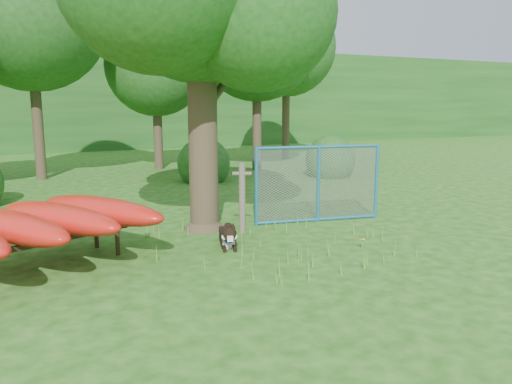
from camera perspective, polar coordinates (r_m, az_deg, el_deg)
name	(u,v)px	position (r m, az deg, el deg)	size (l,w,h in m)	color
ground	(277,263)	(8.42, 2.37, -8.11)	(80.00, 80.00, 0.00)	#1B5010
wooden_post	(242,196)	(10.20, -1.60, -0.44)	(0.39, 0.22, 1.45)	brown
kayak_rack	(35,222)	(8.67, -23.90, -3.15)	(4.18, 3.77, 1.01)	black
husky_dog	(228,236)	(9.35, -3.21, -5.09)	(0.57, 1.12, 0.52)	black
fence_section	(318,184)	(11.22, 7.13, 0.95)	(2.92, 0.62, 2.88)	teal
wildflower_clump	(363,240)	(9.36, 12.10, -5.42)	(0.09, 0.09, 0.20)	#5B9731
bg_tree_b	(29,13)	(19.29, -24.47, 18.08)	(5.20, 5.20, 8.22)	#392D1F
bg_tree_c	(156,66)	(20.78, -11.39, 13.94)	(4.00, 4.00, 6.12)	#392D1F
bg_tree_d	(257,40)	(20.22, 0.11, 17.03)	(4.80, 4.80, 7.50)	#392D1F
bg_tree_e	(286,47)	(24.27, 3.51, 16.19)	(4.60, 4.60, 7.55)	#392D1F
shrub_right	(330,177)	(18.42, 8.42, 1.74)	(1.80, 1.80, 1.80)	#1A4D19
shrub_mid	(204,181)	(17.26, -5.95, 1.24)	(1.80, 1.80, 1.80)	#1A4D19
wooded_hillside	(75,98)	(35.25, -20.03, 10.05)	(80.00, 12.00, 6.00)	#1A4D19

